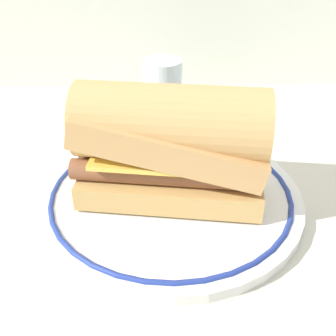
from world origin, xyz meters
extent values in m
plane|color=beige|center=(0.00, 0.00, 0.00)|extent=(1.50, 1.50, 0.00)
cylinder|color=white|center=(0.00, 0.03, 0.01)|extent=(0.29, 0.29, 0.01)
torus|color=navy|center=(0.00, 0.03, 0.01)|extent=(0.27, 0.27, 0.01)
cube|color=tan|center=(0.00, 0.03, 0.03)|extent=(0.20, 0.12, 0.03)
cylinder|color=brown|center=(-0.01, 0.01, 0.05)|extent=(0.20, 0.05, 0.02)
cylinder|color=brown|center=(0.00, 0.03, 0.05)|extent=(0.20, 0.05, 0.02)
cylinder|color=brown|center=(0.00, 0.05, 0.05)|extent=(0.20, 0.05, 0.02)
cube|color=#EFC64C|center=(0.00, 0.03, 0.07)|extent=(0.17, 0.11, 0.01)
cube|color=tan|center=(0.00, 0.03, 0.08)|extent=(0.21, 0.12, 0.07)
cylinder|color=tan|center=(0.00, 0.03, 0.10)|extent=(0.20, 0.10, 0.08)
cylinder|color=silver|center=(-0.01, 0.25, 0.04)|extent=(0.06, 0.06, 0.09)
cylinder|color=gold|center=(-0.01, 0.25, 0.02)|extent=(0.05, 0.05, 0.05)
camera|label=1|loc=(-0.01, -0.35, 0.29)|focal=44.84mm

